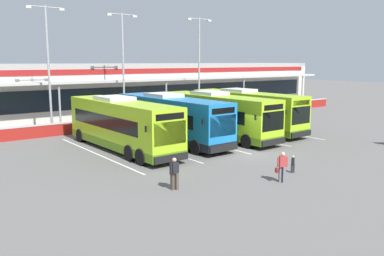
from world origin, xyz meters
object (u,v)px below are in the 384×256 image
Objects in this scene: pedestrian_child at (293,163)px; lamp_post_east at (199,61)px; coach_bus_right_centre at (246,111)px; pedestrian_with_handbag at (282,166)px; coach_bus_centre at (217,116)px; lamp_post_west at (48,61)px; lamp_post_centre at (123,61)px; coach_bus_left_centre at (171,120)px; coach_bus_leftmost at (122,125)px; pedestrian_in_dark_coat at (174,173)px.

pedestrian_child is 24.27m from lamp_post_east.
coach_bus_right_centre reaches higher than pedestrian_with_handbag.
coach_bus_centre is 13.05m from pedestrian_with_handbag.
pedestrian_with_handbag reaches higher than pedestrian_child.
lamp_post_west is 7.86m from lamp_post_centre.
pedestrian_child is (0.54, -11.52, -1.24)m from coach_bus_left_centre.
pedestrian_child is at bearing -115.08° from lamp_post_east.
coach_bus_leftmost is at bearing -146.05° from lamp_post_east.
coach_bus_centre is 1.11× the size of lamp_post_centre.
coach_bus_leftmost is at bearing -177.37° from coach_bus_left_centre.
pedestrian_child is (4.91, -11.32, -1.24)m from coach_bus_leftmost.
pedestrian_with_handbag and pedestrian_in_dark_coat have the same top height.
coach_bus_right_centre is at bearing -58.91° from lamp_post_centre.
coach_bus_centre reaches higher than pedestrian_child.
coach_bus_centre is 7.53× the size of pedestrian_with_handbag.
pedestrian_in_dark_coat is 0.15× the size of lamp_post_centre.
lamp_post_centre reaches higher than coach_bus_left_centre.
pedestrian_with_handbag is at bearing -115.54° from coach_bus_centre.
coach_bus_right_centre is at bearing 1.43° from coach_bus_left_centre.
pedestrian_child is at bearing -12.30° from pedestrian_in_dark_coat.
coach_bus_centre is at bearing 71.30° from pedestrian_child.
pedestrian_child is at bearing -73.24° from lamp_post_west.
pedestrian_in_dark_coat is (-6.57, -9.97, -0.91)m from coach_bus_left_centre.
coach_bus_right_centre is 1.11× the size of lamp_post_centre.
coach_bus_left_centre is 12.45m from pedestrian_with_handbag.
pedestrian_with_handbag is at bearing -97.74° from lamp_post_centre.
coach_bus_left_centre reaches higher than pedestrian_in_dark_coat.
coach_bus_left_centre is at bearing 92.69° from pedestrian_child.
coach_bus_centre is 12.80m from lamp_post_centre.
coach_bus_centre is 1.11× the size of lamp_post_east.
pedestrian_in_dark_coat is at bearing -102.70° from coach_bus_leftmost.
lamp_post_west is at bearing 133.60° from coach_bus_centre.
pedestrian_child is at bearing -66.53° from coach_bus_leftmost.
coach_bus_leftmost is 12.78m from coach_bus_right_centre.
lamp_post_east is (10.54, 9.84, 4.50)m from coach_bus_left_centre.
pedestrian_with_handbag is at bearing -24.57° from pedestrian_in_dark_coat.
coach_bus_centre is at bearing 40.91° from pedestrian_in_dark_coat.
pedestrian_in_dark_coat is at bearing -123.40° from coach_bus_left_centre.
lamp_post_centre is at bearing 68.33° from pedestrian_in_dark_coat.
coach_bus_left_centre is 11.60m from pedestrian_child.
pedestrian_child is at bearing 23.29° from pedestrian_with_handbag.
coach_bus_centre is at bearing -46.40° from lamp_post_west.
coach_bus_leftmost is at bearing 77.30° from pedestrian_in_dark_coat.
pedestrian_with_handbag is (-1.37, -12.34, -0.93)m from coach_bus_left_centre.
lamp_post_west reaches higher than pedestrian_child.
lamp_post_centre is at bearing 86.78° from pedestrian_child.
coach_bus_centre is 1.11× the size of lamp_post_west.
pedestrian_child is 23.41m from lamp_post_centre.
lamp_post_east is (2.13, 9.63, 4.50)m from coach_bus_right_centre.
coach_bus_leftmost is 1.00× the size of coach_bus_left_centre.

